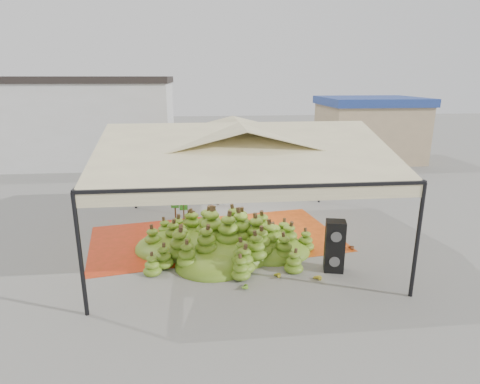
{
  "coord_description": "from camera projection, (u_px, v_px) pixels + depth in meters",
  "views": [
    {
      "loc": [
        -1.28,
        -12.6,
        5.4
      ],
      "look_at": [
        0.2,
        1.5,
        1.3
      ],
      "focal_mm": 30.0,
      "sensor_mm": 36.0,
      "label": 1
    }
  ],
  "objects": [
    {
      "name": "speaker_stack",
      "position": [
        335.0,
        246.0,
        11.4
      ],
      "size": [
        0.64,
        0.59,
        1.51
      ],
      "rotation": [
        0.0,
        0.0,
        -0.24
      ],
      "color": "black",
      "rests_on": "ground"
    },
    {
      "name": "building_tan",
      "position": [
        369.0,
        129.0,
        26.51
      ],
      "size": [
        6.3,
        5.3,
        4.1
      ],
      "color": "tan",
      "rests_on": "ground"
    },
    {
      "name": "hanging_bunches",
      "position": [
        245.0,
        165.0,
        13.08
      ],
      "size": [
        4.74,
        0.24,
        0.2
      ],
      "color": "#587F1A",
      "rests_on": "ground"
    },
    {
      "name": "hand_yellow_b",
      "position": [
        275.0,
        275.0,
        11.13
      ],
      "size": [
        0.45,
        0.4,
        0.18
      ],
      "primitive_type": "ellipsoid",
      "rotation": [
        0.0,
        0.0,
        0.21
      ],
      "color": "gold",
      "rests_on": "ground"
    },
    {
      "name": "building_white",
      "position": [
        59.0,
        121.0,
        25.28
      ],
      "size": [
        14.3,
        6.3,
        5.4
      ],
      "color": "silver",
      "rests_on": "ground"
    },
    {
      "name": "tarp_left",
      "position": [
        157.0,
        242.0,
        13.55
      ],
      "size": [
        4.99,
        4.82,
        0.01
      ],
      "primitive_type": "cube",
      "rotation": [
        0.0,
        0.0,
        0.18
      ],
      "color": "red",
      "rests_on": "ground"
    },
    {
      "name": "canopy_tent",
      "position": [
        239.0,
        145.0,
        12.74
      ],
      "size": [
        8.1,
        8.1,
        4.0
      ],
      "color": "black",
      "rests_on": "ground"
    },
    {
      "name": "tarp_right",
      "position": [
        273.0,
        233.0,
        14.35
      ],
      "size": [
        4.84,
        5.02,
        0.01
      ],
      "primitive_type": "cube",
      "rotation": [
        0.0,
        0.0,
        0.16
      ],
      "color": "#EC5B16",
      "rests_on": "ground"
    },
    {
      "name": "ground",
      "position": [
        239.0,
        241.0,
        13.66
      ],
      "size": [
        90.0,
        90.0,
        0.0
      ],
      "primitive_type": "plane",
      "color": "slate",
      "rests_on": "ground"
    },
    {
      "name": "banana_heap",
      "position": [
        226.0,
        232.0,
        12.76
      ],
      "size": [
        7.16,
        6.55,
        1.25
      ],
      "primitive_type": "ellipsoid",
      "rotation": [
        0.0,
        0.0,
        0.36
      ],
      "color": "#4B7217",
      "rests_on": "ground"
    },
    {
      "name": "hand_red_b",
      "position": [
        333.0,
        243.0,
        13.24
      ],
      "size": [
        0.62,
        0.59,
        0.22
      ],
      "primitive_type": "ellipsoid",
      "rotation": [
        0.0,
        0.0,
        0.56
      ],
      "color": "#551A13",
      "rests_on": "ground"
    },
    {
      "name": "hand_red_a",
      "position": [
        349.0,
        247.0,
        12.96
      ],
      "size": [
        0.45,
        0.39,
        0.18
      ],
      "primitive_type": "ellipsoid",
      "rotation": [
        0.0,
        0.0,
        -0.18
      ],
      "color": "#603315",
      "rests_on": "ground"
    },
    {
      "name": "banana_leaves",
      "position": [
        179.0,
        222.0,
        15.44
      ],
      "size": [
        0.96,
        1.36,
        3.7
      ],
      "primitive_type": null,
      "color": "#1E701E",
      "rests_on": "ground"
    },
    {
      "name": "truck_left",
      "position": [
        201.0,
        155.0,
        22.03
      ],
      "size": [
        6.19,
        4.15,
        2.02
      ],
      "rotation": [
        0.0,
        0.0,
        -0.4
      ],
      "color": "#4B2C19",
      "rests_on": "ground"
    },
    {
      "name": "truck_right",
      "position": [
        314.0,
        156.0,
        21.71
      ],
      "size": [
        6.09,
        3.99,
        1.98
      ],
      "rotation": [
        0.0,
        0.0,
        0.38
      ],
      "color": "#483018",
      "rests_on": "ground"
    },
    {
      "name": "hand_yellow_a",
      "position": [
        316.0,
        278.0,
        10.96
      ],
      "size": [
        0.5,
        0.45,
        0.19
      ],
      "primitive_type": "ellipsoid",
      "rotation": [
        0.0,
        0.0,
        0.32
      ],
      "color": "gold",
      "rests_on": "ground"
    },
    {
      "name": "hand_green",
      "position": [
        242.0,
        285.0,
        10.58
      ],
      "size": [
        0.47,
        0.43,
        0.18
      ],
      "primitive_type": "ellipsoid",
      "rotation": [
        0.0,
        0.0,
        -0.36
      ],
      "color": "#507217",
      "rests_on": "ground"
    },
    {
      "name": "vendor",
      "position": [
        214.0,
        185.0,
        17.21
      ],
      "size": [
        0.74,
        0.57,
        1.8
      ],
      "primitive_type": "imported",
      "rotation": [
        0.0,
        0.0,
        3.37
      ],
      "color": "gray",
      "rests_on": "ground"
    }
  ]
}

